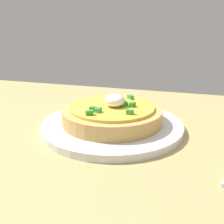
% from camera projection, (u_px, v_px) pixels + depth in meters
% --- Properties ---
extents(dining_table, '(1.24, 0.83, 0.03)m').
position_uv_depth(dining_table, '(81.00, 160.00, 0.42)').
color(dining_table, tan).
rests_on(dining_table, ground).
extents(plate, '(0.26, 0.26, 0.01)m').
position_uv_depth(plate, '(112.00, 125.00, 0.50)').
color(plate, silver).
rests_on(plate, dining_table).
extents(pizza, '(0.19, 0.19, 0.06)m').
position_uv_depth(pizza, '(112.00, 114.00, 0.49)').
color(pizza, tan).
rests_on(pizza, plate).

